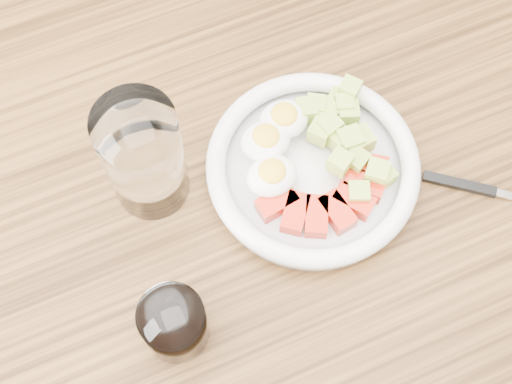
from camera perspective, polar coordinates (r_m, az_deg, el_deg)
The scene contains 6 objects.
ground at distance 1.53m, azimuth 0.50°, elevation -12.08°, with size 4.00×4.00×0.00m, color brown.
dining_table at distance 0.88m, azimuth 0.85°, elevation -3.65°, with size 1.50×0.90×0.77m.
bowl at distance 0.79m, azimuth 4.49°, elevation 2.22°, with size 0.24×0.24×0.05m.
fork at distance 0.83m, azimuth 17.48°, elevation 0.23°, with size 0.14×0.12×0.01m.
water_glass at distance 0.74m, azimuth -8.98°, elevation 2.83°, with size 0.08×0.08×0.15m, color white.
coffee_glass at distance 0.72m, azimuth -6.56°, elevation -10.44°, with size 0.07×0.07×0.07m.
Camera 1 is at (-0.13, -0.27, 1.50)m, focal length 50.00 mm.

